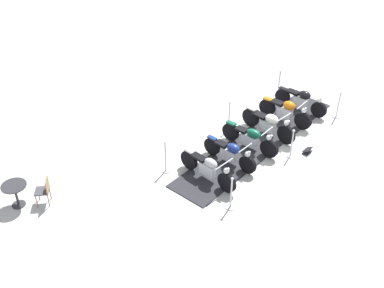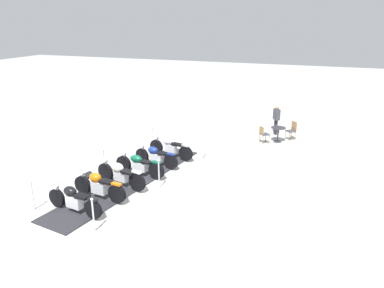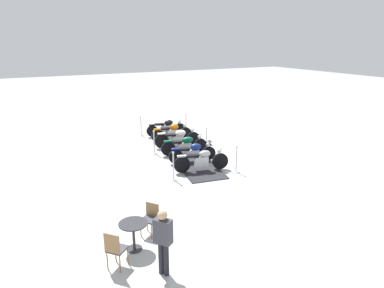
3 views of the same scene
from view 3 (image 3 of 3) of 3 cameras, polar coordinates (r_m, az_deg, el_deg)
The scene contains 19 objects.
ground_plane at distance 16.50m, azimuth -1.81°, elevation -1.14°, with size 80.00×80.00×0.00m, color silver.
display_platform at distance 16.49m, azimuth -1.82°, elevation -1.08°, with size 7.86×1.51×0.03m, color #28282D.
motorcycle_chrome at distance 13.81m, azimuth 1.68°, elevation -2.67°, with size 0.83×2.24×0.97m.
motorcycle_navy at distance 14.83m, azimuth 0.22°, elevation -1.34°, with size 0.69×2.09×0.92m.
motorcycle_forest at distance 15.85m, azimuth -1.11°, elevation -0.12°, with size 0.68×2.23×0.96m.
motorcycle_cream at distance 16.88m, azimuth -2.28°, elevation 1.08°, with size 0.83×2.26×1.03m.
motorcycle_copper at distance 17.93m, azimuth -3.31°, elevation 1.97°, with size 0.75×2.17×0.97m.
motorcycle_black at distance 19.00m, azimuth -4.21°, elevation 2.77°, with size 0.71×2.20×0.91m.
stanchion_left_front at distance 13.00m, azimuth -3.10°, elevation -4.33°, with size 0.29×0.29×1.14m.
stanchion_right_mid at distance 16.79m, azimuth 2.45°, elevation 0.50°, with size 0.30×0.30×1.06m.
stanchion_right_rear at distance 19.84m, azimuth -0.99°, elevation 3.08°, with size 0.30×0.30×1.05m.
stanchion_left_rear at distance 19.24m, azimuth -8.44°, elevation 2.40°, with size 0.34×0.34×1.10m.
stanchion_left_mid at distance 16.08m, azimuth -6.29°, elevation -0.32°, with size 0.32×0.32×1.13m.
stanchion_right_front at distance 13.90m, azimuth 7.37°, elevation -3.31°, with size 0.34×0.34×1.10m.
info_placard at distance 17.49m, azimuth 2.83°, elevation 0.12°, with size 0.44×0.28×0.19m.
cafe_table at distance 8.97m, azimuth -9.72°, elevation -13.87°, with size 0.73×0.73×0.75m.
cafe_chair_near_table at distance 8.39m, azimuth -12.67°, elevation -16.50°, with size 0.56×0.56×0.97m.
cafe_chair_across_table at distance 9.58m, azimuth -6.93°, elevation -11.90°, with size 0.56×0.56×0.87m.
bystander_person at distance 7.85m, azimuth -4.83°, elevation -15.13°, with size 0.45×0.41×1.61m.
Camera 3 is at (-14.13, 6.81, 5.12)m, focal length 32.10 mm.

